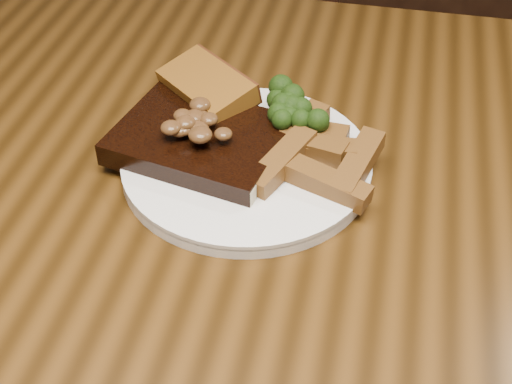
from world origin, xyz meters
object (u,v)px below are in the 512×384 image
at_px(steak, 201,140).
at_px(garlic_bread, 208,102).
at_px(dining_table, 267,279).
at_px(plate, 247,164).
at_px(potato_wedges, 315,164).
at_px(chair_far, 457,77).

xyz_separation_m(steak, garlic_bread, (-0.01, 0.07, -0.00)).
bearing_deg(garlic_bread, dining_table, -16.40).
xyz_separation_m(dining_table, plate, (-0.03, 0.06, 0.10)).
height_order(steak, potato_wedges, same).
bearing_deg(potato_wedges, steak, 174.15).
height_order(chair_far, steak, chair_far).
relative_size(chair_far, garlic_bread, 8.82).
relative_size(dining_table, plate, 6.29).
relative_size(plate, potato_wedges, 2.13).
bearing_deg(garlic_bread, plate, -12.25).
bearing_deg(chair_far, potato_wedges, 68.10).
xyz_separation_m(plate, potato_wedges, (0.07, -0.01, 0.02)).
bearing_deg(dining_table, chair_far, 71.87).
relative_size(dining_table, steak, 9.53).
bearing_deg(chair_far, plate, 62.03).
height_order(plate, potato_wedges, potato_wedges).
height_order(dining_table, chair_far, chair_far).
distance_m(steak, garlic_bread, 0.07).
bearing_deg(steak, dining_table, -27.42).
height_order(dining_table, garlic_bread, garlic_bread).
distance_m(chair_far, potato_wedges, 0.68).
height_order(chair_far, potato_wedges, chair_far).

